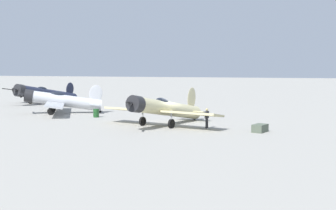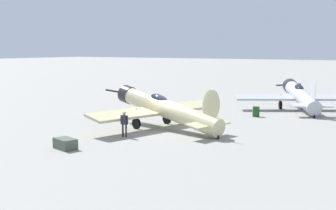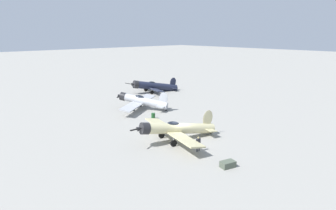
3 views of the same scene
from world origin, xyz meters
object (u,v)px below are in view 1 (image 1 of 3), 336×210
object	(u,v)px
fuel_drum	(96,113)
airplane_mid_apron	(61,101)
equipment_crate	(260,128)
airplane_far_line	(45,94)
airplane_foreground	(165,109)
ground_crew_mechanic	(207,116)

from	to	relation	value
fuel_drum	airplane_mid_apron	bearing A→B (deg)	-110.68
airplane_mid_apron	equipment_crate	bearing A→B (deg)	131.54
airplane_mid_apron	airplane_far_line	distance (m)	14.65
fuel_drum	equipment_crate	bearing A→B (deg)	73.93
equipment_crate	airplane_mid_apron	bearing A→B (deg)	-107.23
airplane_foreground	airplane_mid_apron	distance (m)	15.86
airplane_far_line	ground_crew_mechanic	bearing A→B (deg)	73.99
airplane_foreground	airplane_mid_apron	bearing A→B (deg)	-97.54
airplane_mid_apron	fuel_drum	bearing A→B (deg)	128.08
airplane_foreground	ground_crew_mechanic	xyz separation A→B (m)	(0.50, 4.00, -0.49)
equipment_crate	ground_crew_mechanic	bearing A→B (deg)	-99.99
airplane_foreground	equipment_crate	world-z (taller)	airplane_foreground
equipment_crate	fuel_drum	distance (m)	18.32
airplane_foreground	airplane_mid_apron	size ratio (longest dim) A/B	1.04
equipment_crate	fuel_drum	bearing A→B (deg)	-106.07
airplane_mid_apron	airplane_far_line	bearing A→B (deg)	-79.43
airplane_far_line	fuel_drum	size ratio (longest dim) A/B	13.17
airplane_foreground	airplane_mid_apron	world-z (taller)	airplane_foreground
airplane_foreground	airplane_far_line	bearing A→B (deg)	-110.15
ground_crew_mechanic	fuel_drum	bearing A→B (deg)	168.13
airplane_far_line	equipment_crate	distance (m)	37.75
airplane_mid_apron	equipment_crate	size ratio (longest dim) A/B	6.93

